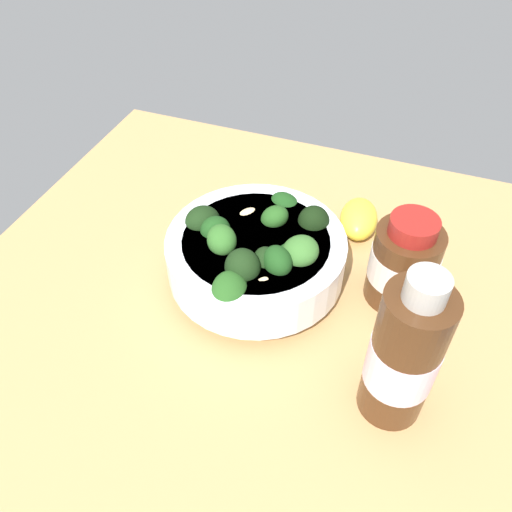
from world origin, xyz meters
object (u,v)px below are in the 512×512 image
Objects in this scene: lemon_wedge at (359,219)px; bottle_short at (404,263)px; bowl_of_broccoli at (257,253)px; bottle_tall at (404,356)px.

lemon_wedge is 0.65× the size of bottle_short.
lemon_wedge is at bearing 144.60° from bowl_of_broccoli.
bottle_tall is 14.69cm from bottle_short.
bowl_of_broccoli is at bearing -35.40° from lemon_wedge.
bottle_short is (-14.35, -1.69, -2.65)cm from bottle_tall.
bowl_of_broccoli is 16.24cm from lemon_wedge.
bowl_of_broccoli is 2.81× the size of lemon_wedge.
bottle_short is at bearing 102.48° from bowl_of_broccoli.
bottle_short is at bearing 34.86° from lemon_wedge.
bottle_tall is (23.89, 8.34, 5.95)cm from lemon_wedge.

